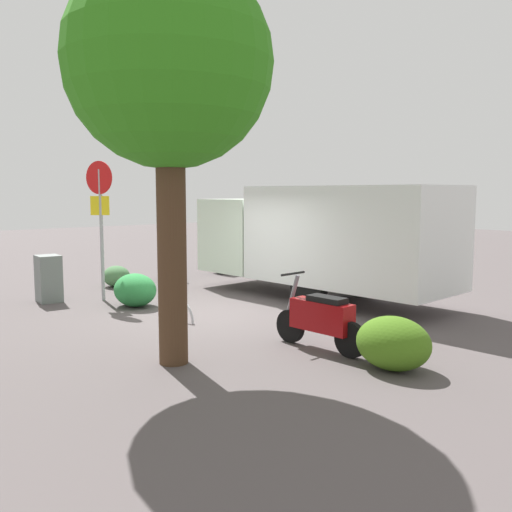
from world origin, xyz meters
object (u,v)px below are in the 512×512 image
at_px(street_tree, 169,67).
at_px(bike_rack_hoop, 181,320).
at_px(utility_cabinet, 49,279).
at_px(motorcycle, 321,318).
at_px(stop_sign, 100,208).
at_px(box_truck_near, 316,235).

relative_size(street_tree, bike_rack_hoop, 6.83).
height_order(street_tree, utility_cabinet, street_tree).
height_order(motorcycle, street_tree, street_tree).
bearing_deg(street_tree, motorcycle, -113.83).
xyz_separation_m(motorcycle, street_tree, (0.95, 2.16, 3.74)).
distance_m(motorcycle, stop_sign, 6.45).
xyz_separation_m(box_truck_near, street_tree, (-2.24, 5.41, 2.74)).
relative_size(motorcycle, utility_cabinet, 1.67).
distance_m(box_truck_near, motorcycle, 4.67).
xyz_separation_m(motorcycle, bike_rack_hoop, (3.23, 0.55, -0.52)).
bearing_deg(utility_cabinet, bike_rack_hoop, -160.62).
relative_size(motorcycle, street_tree, 0.31).
distance_m(box_truck_near, bike_rack_hoop, 4.10).
bearing_deg(bike_rack_hoop, stop_sign, 5.03).
bearing_deg(street_tree, box_truck_near, -67.46).
xyz_separation_m(stop_sign, street_tree, (-5.23, 1.35, 2.10)).
height_order(stop_sign, utility_cabinet, stop_sign).
relative_size(motorcycle, stop_sign, 0.56).
bearing_deg(bike_rack_hoop, motorcycle, -170.29).
xyz_separation_m(box_truck_near, utility_cabinet, (3.65, 5.07, -0.98)).
height_order(stop_sign, bike_rack_hoop, stop_sign).
bearing_deg(stop_sign, street_tree, 165.54).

